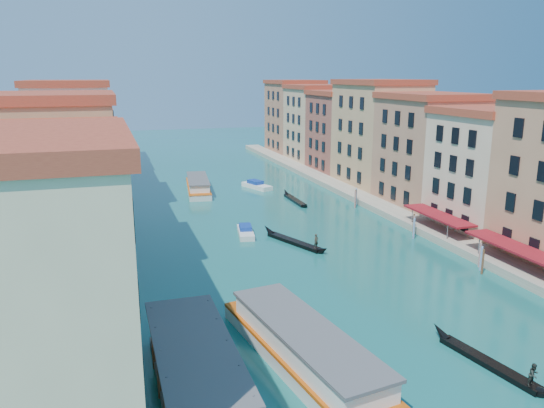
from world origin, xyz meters
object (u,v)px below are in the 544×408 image
at_px(gondola_right, 491,362).
at_px(vaporetto_far, 198,185).
at_px(vaporetto_near, 305,349).
at_px(vaporetto_stop, 195,373).
at_px(gondola_fore, 294,241).

bearing_deg(gondola_right, vaporetto_far, 87.81).
height_order(vaporetto_far, gondola_right, vaporetto_far).
bearing_deg(vaporetto_far, vaporetto_near, -85.96).
xyz_separation_m(vaporetto_stop, gondola_right, (22.09, -3.58, -0.99)).
distance_m(vaporetto_stop, vaporetto_near, 8.59).
distance_m(vaporetto_near, gondola_fore, 30.45).
height_order(vaporetto_stop, gondola_right, vaporetto_stop).
distance_m(vaporetto_stop, gondola_right, 22.40).
relative_size(vaporetto_near, gondola_fore, 1.78).
bearing_deg(vaporetto_stop, gondola_right, -9.20).
relative_size(vaporetto_stop, vaporetto_near, 0.75).
xyz_separation_m(gondola_fore, gondola_right, (3.96, -33.29, 0.02)).
bearing_deg(gondola_fore, vaporetto_near, -130.33).
distance_m(gondola_fore, gondola_right, 33.52).
xyz_separation_m(vaporetto_stop, vaporetto_near, (8.55, 0.83, -0.00)).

